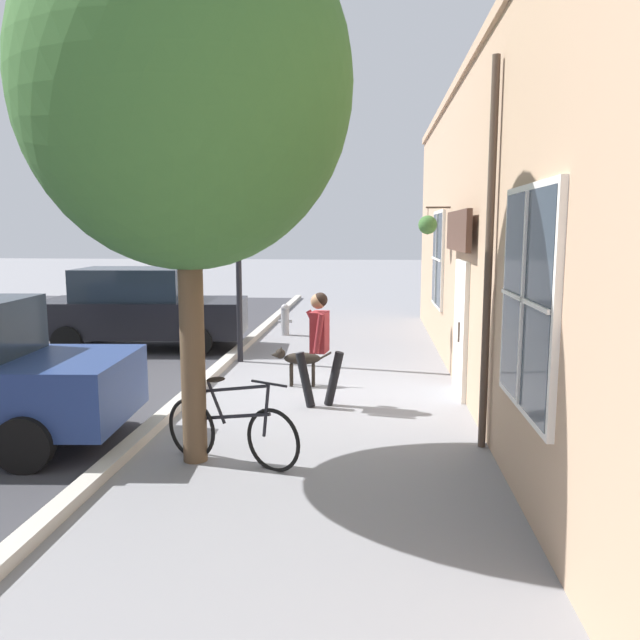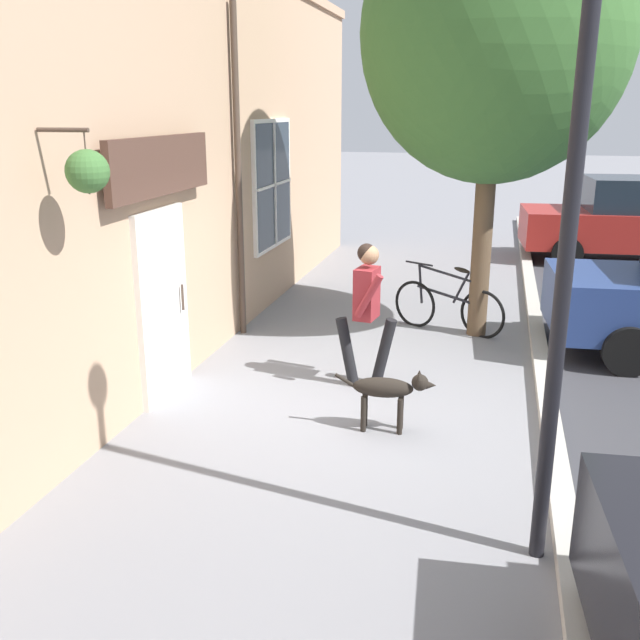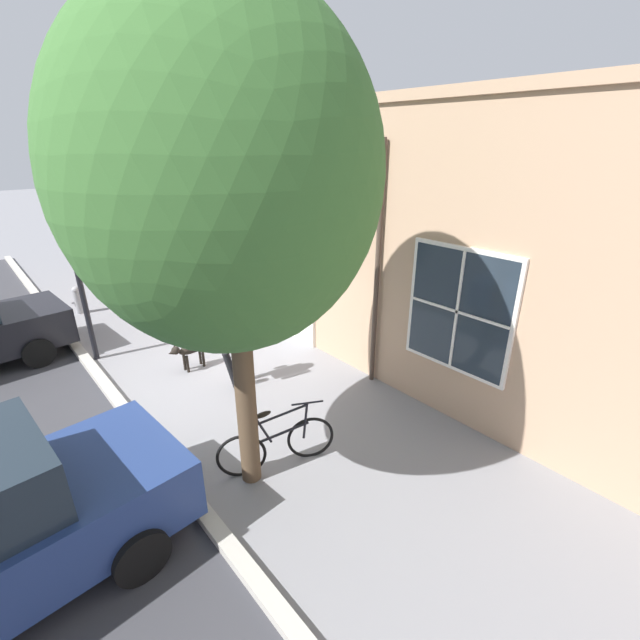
% 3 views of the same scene
% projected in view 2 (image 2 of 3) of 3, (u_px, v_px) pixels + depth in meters
% --- Properties ---
extents(ground_plane, '(90.00, 90.00, 0.00)m').
position_uv_depth(ground_plane, '(361.00, 400.00, 7.92)').
color(ground_plane, gray).
extents(storefront_facade, '(0.95, 18.00, 5.12)m').
position_uv_depth(storefront_facade, '(152.00, 162.00, 7.72)').
color(storefront_facade, tan).
rests_on(storefront_facade, ground_plane).
extents(pedestrian_walking, '(0.72, 0.59, 1.68)m').
position_uv_depth(pedestrian_walking, '(367.00, 302.00, 8.11)').
color(pedestrian_walking, black).
rests_on(pedestrian_walking, ground_plane).
extents(dog_on_leash, '(1.01, 0.26, 0.65)m').
position_uv_depth(dog_on_leash, '(388.00, 390.00, 7.07)').
color(dog_on_leash, black).
rests_on(dog_on_leash, ground_plane).
extents(street_tree_by_curb, '(3.49, 3.14, 5.97)m').
position_uv_depth(street_tree_by_curb, '(496.00, 42.00, 9.15)').
color(street_tree_by_curb, brown).
rests_on(street_tree_by_curb, ground_plane).
extents(leaning_bicycle, '(1.63, 0.69, 1.00)m').
position_uv_depth(leaning_bicycle, '(448.00, 306.00, 10.28)').
color(leaning_bicycle, black).
rests_on(leaning_bicycle, ground_plane).
extents(parked_car_far_end, '(4.41, 2.17, 1.75)m').
position_uv_depth(parked_car_far_end, '(633.00, 220.00, 14.81)').
color(parked_car_far_end, maroon).
rests_on(parked_car_far_end, ground_plane).
extents(street_lamp, '(0.32, 0.32, 5.07)m').
position_uv_depth(street_lamp, '(584.00, 79.00, 4.26)').
color(street_lamp, black).
rests_on(street_lamp, ground_plane).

